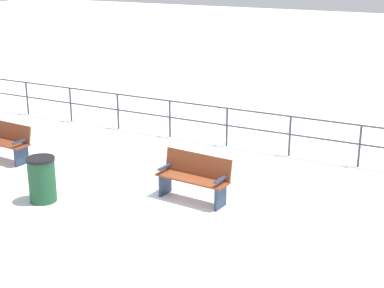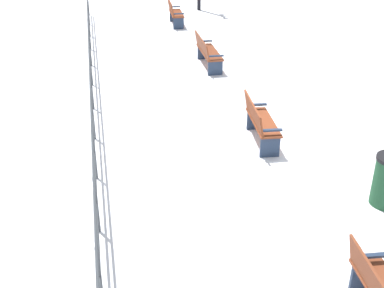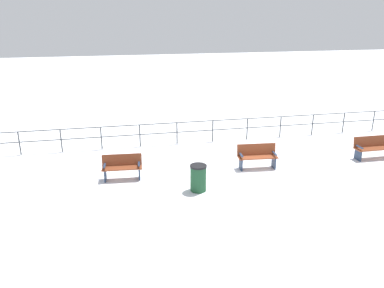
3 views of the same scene
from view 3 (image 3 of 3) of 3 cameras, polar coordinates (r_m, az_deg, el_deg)
ground_plane at (r=14.64m, az=9.51°, el=-3.52°), size 80.00×80.00×0.00m
bench_second at (r=13.59m, az=-10.30°, el=-3.33°), size 0.59×1.40×0.86m
bench_third at (r=14.48m, az=9.62°, el=-1.75°), size 0.61×1.50×0.90m
bench_fourth at (r=16.89m, az=25.40°, el=-0.40°), size 0.53×1.69×0.87m
waterfront_railing at (r=17.39m, az=5.68°, el=2.64°), size 0.05×24.37×0.99m
trash_bin at (r=12.52m, az=0.94°, el=-5.03°), size 0.54×0.54×0.89m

